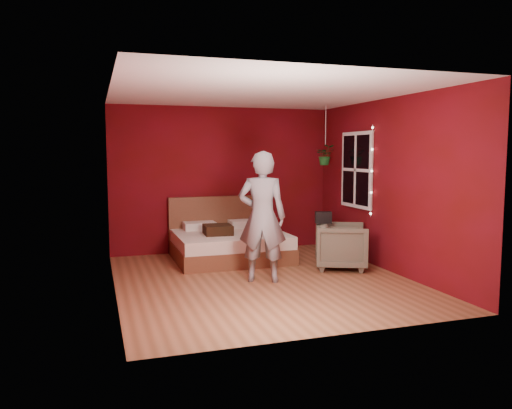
% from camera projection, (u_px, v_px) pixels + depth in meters
% --- Properties ---
extents(floor, '(4.50, 4.50, 0.00)m').
position_uv_depth(floor, '(262.00, 280.00, 7.03)').
color(floor, '#935B3B').
rests_on(floor, ground).
extents(room_walls, '(4.04, 4.54, 2.62)m').
position_uv_depth(room_walls, '(263.00, 161.00, 6.86)').
color(room_walls, maroon).
rests_on(room_walls, ground).
extents(window, '(0.05, 0.97, 1.27)m').
position_uv_depth(window, '(356.00, 170.00, 8.33)').
color(window, white).
rests_on(window, room_walls).
extents(fairy_lights, '(0.04, 0.04, 1.45)m').
position_uv_depth(fairy_lights, '(372.00, 171.00, 7.83)').
color(fairy_lights, silver).
rests_on(fairy_lights, room_walls).
extents(bed, '(1.83, 1.55, 1.01)m').
position_uv_depth(bed, '(229.00, 243.00, 8.41)').
color(bed, brown).
rests_on(bed, ground).
extents(person, '(0.78, 0.66, 1.81)m').
position_uv_depth(person, '(262.00, 217.00, 6.88)').
color(person, slate).
rests_on(person, ground).
extents(armchair, '(1.01, 1.00, 0.70)m').
position_uv_depth(armchair, '(341.00, 246.00, 7.71)').
color(armchair, '#64624E').
rests_on(armchair, ground).
extents(handbag, '(0.28, 0.20, 0.18)m').
position_uv_depth(handbag, '(323.00, 217.00, 7.71)').
color(handbag, black).
rests_on(handbag, armchair).
extents(throw_pillow, '(0.47, 0.47, 0.16)m').
position_uv_depth(throw_pillow, '(218.00, 230.00, 8.14)').
color(throw_pillow, black).
rests_on(throw_pillow, bed).
extents(hanging_plant, '(0.39, 0.37, 1.03)m').
position_uv_depth(hanging_plant, '(325.00, 155.00, 8.72)').
color(hanging_plant, silver).
rests_on(hanging_plant, room_walls).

